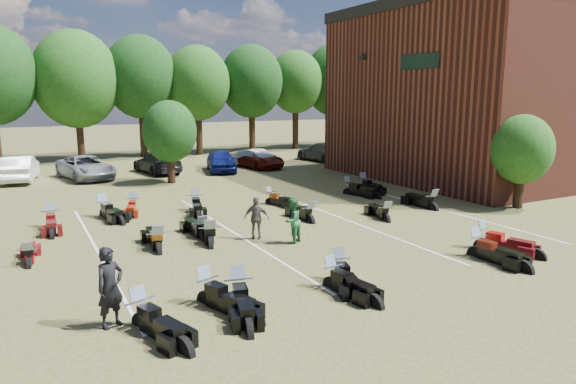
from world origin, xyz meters
TOP-DOWN VIEW (x-y plane):
  - ground at (0.00, 0.00)m, footprint 160.00×160.00m
  - car_1 at (-10.04, 20.36)m, footprint 2.38×5.02m
  - car_2 at (-6.36, 19.53)m, footprint 3.45×5.63m
  - car_3 at (-1.75, 19.90)m, footprint 2.72×5.08m
  - car_4 at (2.33, 18.53)m, footprint 2.85×4.75m
  - car_5 at (5.03, 19.76)m, footprint 2.85×4.26m
  - car_6 at (5.38, 18.97)m, footprint 2.76×4.84m
  - car_7 at (11.60, 20.13)m, footprint 2.75×5.37m
  - person_black at (-8.54, -3.14)m, footprint 0.82×0.72m
  - person_green at (-1.68, 0.84)m, footprint 1.01×0.95m
  - person_grey at (-2.57, 1.92)m, footprint 0.99×0.83m
  - motorcycle_0 at (-7.95, -3.50)m, footprint 1.43×2.48m
  - motorcycle_1 at (-6.18, -2.91)m, footprint 1.52×2.51m
  - motorcycle_2 at (-2.25, -3.05)m, footprint 1.40×2.38m
  - motorcycle_3 at (-5.48, -3.30)m, footprint 1.34×2.50m
  - motorcycle_4 at (-2.77, -3.49)m, footprint 1.04×2.31m
  - motorcycle_5 at (2.95, -3.38)m, footprint 0.88×2.47m
  - motorcycle_6 at (3.92, -2.82)m, footprint 1.47×2.56m
  - motorcycle_7 at (-10.09, 2.43)m, footprint 0.80×2.08m
  - motorcycle_8 at (-6.20, 1.96)m, footprint 0.98×2.50m
  - motorcycle_9 at (-4.43, 1.79)m, footprint 1.31×2.61m
  - motorcycle_10 at (-4.40, 2.78)m, footprint 0.75×2.31m
  - motorcycle_11 at (0.42, 3.14)m, footprint 0.75×2.29m
  - motorcycle_12 at (3.36, 1.80)m, footprint 1.16×2.30m
  - motorcycle_13 at (6.64, 2.55)m, footprint 0.82×2.45m
  - motorcycle_14 at (-9.15, 7.40)m, footprint 0.88×2.44m
  - motorcycle_15 at (-5.63, 8.76)m, footprint 1.26×2.24m
  - motorcycle_16 at (-7.00, 8.26)m, footprint 1.31×2.58m
  - motorcycle_17 at (0.61, 7.28)m, footprint 1.31×2.20m
  - motorcycle_18 at (-3.06, 7.66)m, footprint 1.37×2.61m
  - motorcycle_19 at (5.38, 7.48)m, footprint 1.49×2.52m
  - motorcycle_20 at (6.87, 8.19)m, footprint 0.92×2.41m
  - brick_building at (22.00, 9.00)m, footprint 25.40×15.20m
  - tree_line at (-1.00, 29.00)m, footprint 56.00×6.00m
  - young_tree_near_building at (10.50, 1.00)m, footprint 2.80×2.80m
  - young_tree_midfield at (-2.00, 15.50)m, footprint 3.20×3.20m
  - parking_lines at (-3.00, 3.00)m, footprint 20.10×14.00m

SIDE VIEW (x-z plane):
  - ground at x=0.00m, z-range 0.00..0.00m
  - motorcycle_0 at x=-7.95m, z-range -0.66..0.66m
  - motorcycle_1 at x=-6.18m, z-range -0.67..0.67m
  - motorcycle_2 at x=-2.25m, z-range -0.63..0.63m
  - motorcycle_3 at x=-5.48m, z-range -0.66..0.66m
  - motorcycle_4 at x=-2.77m, z-range -0.62..0.62m
  - motorcycle_5 at x=2.95m, z-range -0.68..0.68m
  - motorcycle_6 at x=3.92m, z-range -0.68..0.68m
  - motorcycle_7 at x=-10.09m, z-range -0.57..0.57m
  - motorcycle_8 at x=-6.20m, z-range -0.68..0.68m
  - motorcycle_9 at x=-4.43m, z-range -0.70..0.70m
  - motorcycle_10 at x=-4.40m, z-range -0.64..0.64m
  - motorcycle_11 at x=0.42m, z-range -0.64..0.64m
  - motorcycle_12 at x=3.36m, z-range -0.61..0.61m
  - motorcycle_13 at x=6.64m, z-range -0.68..0.68m
  - motorcycle_14 at x=-9.15m, z-range -0.67..0.67m
  - motorcycle_15 at x=-5.63m, z-range -0.59..0.59m
  - motorcycle_16 at x=-7.00m, z-range -0.69..0.69m
  - motorcycle_17 at x=0.61m, z-range -0.58..0.58m
  - motorcycle_18 at x=-3.06m, z-range -0.69..0.69m
  - motorcycle_19 at x=5.38m, z-range -0.67..0.67m
  - motorcycle_20 at x=6.87m, z-range -0.66..0.66m
  - parking_lines at x=-3.00m, z-range 0.00..0.01m
  - car_6 at x=5.38m, z-range 0.00..1.27m
  - car_5 at x=5.03m, z-range 0.00..1.33m
  - car_3 at x=-1.75m, z-range 0.00..1.40m
  - car_2 at x=-6.36m, z-range 0.00..1.46m
  - car_7 at x=11.60m, z-range 0.00..1.49m
  - car_4 at x=2.33m, z-range 0.00..1.51m
  - person_grey at x=-2.57m, z-range 0.00..1.59m
  - car_1 at x=-10.04m, z-range 0.00..1.59m
  - person_green at x=-1.68m, z-range 0.00..1.64m
  - person_black at x=-8.54m, z-range 0.00..1.89m
  - young_tree_near_building at x=10.50m, z-range 0.67..4.83m
  - young_tree_midfield at x=-2.00m, z-range 0.74..5.44m
  - brick_building at x=22.00m, z-range 0.01..10.71m
  - tree_line at x=-1.00m, z-range 1.42..11.20m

